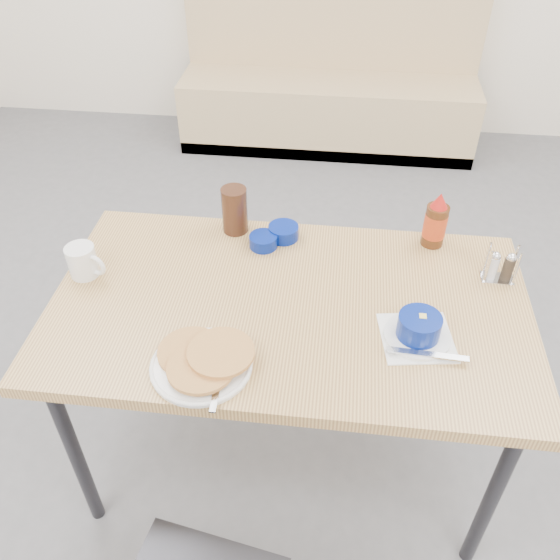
# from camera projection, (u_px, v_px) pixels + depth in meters

# --- Properties ---
(ground) EXTENTS (6.00, 6.00, 0.00)m
(ground) POSITION_uv_depth(u_px,v_px,m) (280.00, 514.00, 2.04)
(ground) COLOR slate
(ground) RESTS_ON ground
(booth_bench) EXTENTS (1.90, 0.56, 1.22)m
(booth_bench) POSITION_uv_depth(u_px,v_px,m) (329.00, 89.00, 3.91)
(booth_bench) COLOR tan
(booth_bench) RESTS_ON ground
(dining_table) EXTENTS (1.40, 0.80, 0.76)m
(dining_table) POSITION_uv_depth(u_px,v_px,m) (289.00, 318.00, 1.77)
(dining_table) COLOR tan
(dining_table) RESTS_ON ground
(pancake_plate) EXTENTS (0.27, 0.28, 0.05)m
(pancake_plate) POSITION_uv_depth(u_px,v_px,m) (203.00, 361.00, 1.53)
(pancake_plate) COLOR white
(pancake_plate) RESTS_ON dining_table
(coffee_mug) EXTENTS (0.13, 0.09, 0.10)m
(coffee_mug) POSITION_uv_depth(u_px,v_px,m) (83.00, 261.00, 1.79)
(coffee_mug) COLOR white
(coffee_mug) RESTS_ON dining_table
(grits_setting) EXTENTS (0.24, 0.22, 0.08)m
(grits_setting) POSITION_uv_depth(u_px,v_px,m) (419.00, 330.00, 1.60)
(grits_setting) COLOR white
(grits_setting) RESTS_ON dining_table
(creamer_bowl) EXTENTS (0.09, 0.09, 0.04)m
(creamer_bowl) POSITION_uv_depth(u_px,v_px,m) (263.00, 241.00, 1.92)
(creamer_bowl) COLOR navy
(creamer_bowl) RESTS_ON dining_table
(butter_bowl) EXTENTS (0.10, 0.10, 0.05)m
(butter_bowl) POSITION_uv_depth(u_px,v_px,m) (283.00, 232.00, 1.96)
(butter_bowl) COLOR navy
(butter_bowl) RESTS_ON dining_table
(amber_tumbler) EXTENTS (0.10, 0.10, 0.16)m
(amber_tumbler) POSITION_uv_depth(u_px,v_px,m) (235.00, 210.00, 1.95)
(amber_tumbler) COLOR #351C11
(amber_tumbler) RESTS_ON dining_table
(condiment_caddy) EXTENTS (0.10, 0.06, 0.12)m
(condiment_caddy) POSITION_uv_depth(u_px,v_px,m) (500.00, 268.00, 1.78)
(condiment_caddy) COLOR silver
(condiment_caddy) RESTS_ON dining_table
(syrup_bottle) EXTENTS (0.07, 0.07, 0.19)m
(syrup_bottle) POSITION_uv_depth(u_px,v_px,m) (435.00, 223.00, 1.89)
(syrup_bottle) COLOR #47230F
(syrup_bottle) RESTS_ON dining_table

